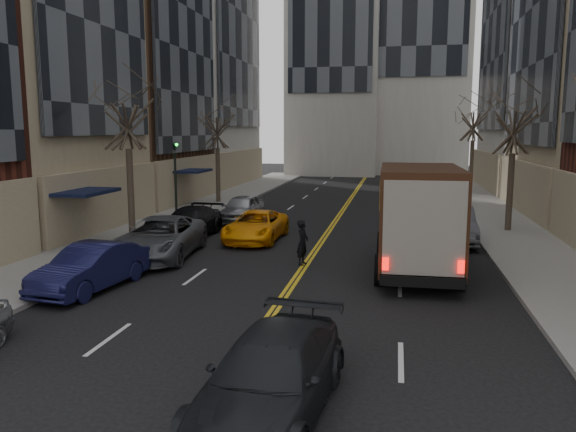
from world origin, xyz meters
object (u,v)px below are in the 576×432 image
object	(u,v)px
ups_truck	(418,220)
observer_sedan	(271,376)
taxi	(256,226)
pedestrian	(303,243)

from	to	relation	value
ups_truck	observer_sedan	distance (m)	11.27
taxi	pedestrian	xyz separation A→B (m)	(2.88, -4.22, 0.17)
pedestrian	ups_truck	bearing A→B (deg)	-85.40
ups_truck	taxi	world-z (taller)	ups_truck
ups_truck	taxi	xyz separation A→B (m)	(-7.09, 4.69, -1.24)
observer_sedan	taxi	bearing A→B (deg)	110.05
ups_truck	observer_sedan	world-z (taller)	ups_truck
observer_sedan	taxi	xyz separation A→B (m)	(-4.20, 15.52, -0.04)
pedestrian	taxi	bearing A→B (deg)	45.41
taxi	ups_truck	bearing A→B (deg)	-32.79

